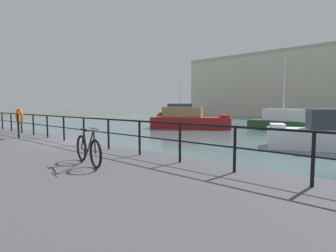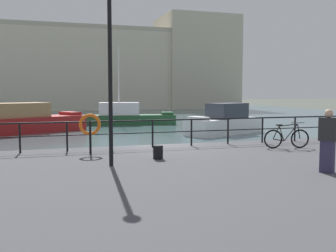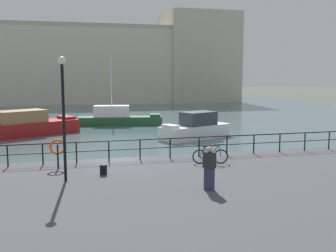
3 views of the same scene
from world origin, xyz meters
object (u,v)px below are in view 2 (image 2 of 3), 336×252
Objects in this scene: harbor_building at (102,69)px; moored_cabin_cruiser at (126,116)px; life_ring_stand at (90,126)px; moored_harbor_tender at (28,121)px; mooring_bollard at (158,152)px; quay_lamp_post at (110,54)px; parked_bicycle at (286,138)px; moored_blue_motorboat at (224,122)px; standing_person at (328,140)px.

moored_cabin_cruiser is at bearing -94.55° from harbor_building.
life_ring_stand is at bearing -98.72° from harbor_building.
moored_harbor_tender reaches higher than mooring_bollard.
harbor_building is 56.10m from mooring_bollard.
quay_lamp_post is (2.85, -19.11, 3.18)m from moored_harbor_tender.
harbor_building is 32.90m from moored_cabin_cruiser.
parked_bicycle is (-0.98, -54.63, -5.52)m from harbor_building.
moored_blue_motorboat reaches higher than parked_bicycle.
moored_harbor_tender is 4.69× the size of parked_bicycle.
moored_cabin_cruiser is 11.15m from moored_blue_motorboat.
moored_cabin_cruiser is (8.21, 4.81, -0.10)m from moored_harbor_tender.
life_ring_stand is at bearing 103.34° from standing_person.
life_ring_stand is (-7.26, 0.88, 0.59)m from parked_bicycle.
standing_person is at bearing -42.63° from mooring_bollard.
moored_harbor_tender is at bearing 76.03° from standing_person.
harbor_building is 6.64× the size of moored_cabin_cruiser.
moored_harbor_tender is 9.52m from moored_cabin_cruiser.
harbor_building is at bearing 81.28° from life_ring_stand.
life_ring_stand reaches higher than moored_harbor_tender.
moored_cabin_cruiser is 26.63m from standing_person.
quay_lamp_post is 6.42m from standing_person.
mooring_bollard is 0.09× the size of quay_lamp_post.
harbor_building is at bearing 83.52° from mooring_bollard.
moored_harbor_tender is at bearing -140.09° from moored_cabin_cruiser.
parked_bicycle is 5.38m from mooring_bollard.
quay_lamp_post is (0.32, -2.42, 2.25)m from life_ring_stand.
moored_blue_motorboat is 14.58× the size of mooring_bollard.
moored_blue_motorboat is 17.38m from standing_person.
moored_blue_motorboat is at bearing -54.01° from moored_cabin_cruiser.
moored_cabin_cruiser is at bearing 75.20° from life_ring_stand.
moored_blue_motorboat is at bearing 53.45° from quay_lamp_post.
mooring_bollard is 0.31× the size of life_ring_stand.
life_ring_stand is at bearing -95.28° from moored_cabin_cruiser.
quay_lamp_post is at bearing -93.11° from moored_cabin_cruiser.
mooring_bollard is (-3.73, -23.20, 0.27)m from moored_cabin_cruiser.
moored_blue_motorboat is at bearing -86.74° from harbor_building.
moored_cabin_cruiser reaches higher than quay_lamp_post.
moored_cabin_cruiser is at bearing 106.45° from parked_bicycle.
parked_bicycle is (1.58, -22.38, 0.44)m from moored_cabin_cruiser.
mooring_bollard is 3.49m from quay_lamp_post.
life_ring_stand is (2.53, -16.69, 0.93)m from moored_harbor_tender.
moored_blue_motorboat is 15.83m from mooring_bollard.
quay_lamp_post is (-1.63, -0.72, 3.00)m from mooring_bollard.
standing_person is (5.65, -5.11, -0.11)m from life_ring_stand.
standing_person is (-1.62, -4.23, 0.47)m from parked_bicycle.
harbor_building is 54.61m from life_ring_stand.
moored_harbor_tender is 4.84× the size of standing_person.
quay_lamp_post is at bearing -82.43° from life_ring_stand.
moored_blue_motorboat is 17.64m from quay_lamp_post.
moored_harbor_tender reaches higher than parked_bicycle.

